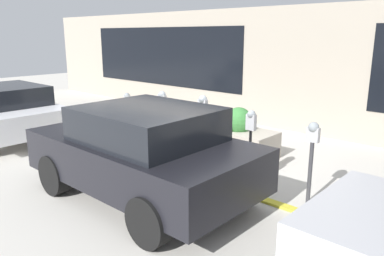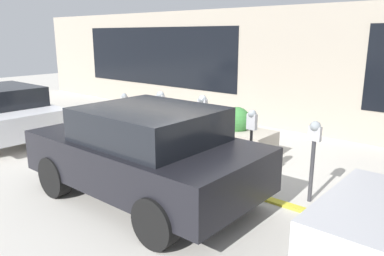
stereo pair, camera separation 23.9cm
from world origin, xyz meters
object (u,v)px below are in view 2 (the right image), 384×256
object	(u,v)px
parking_meter_nearest	(314,144)
parked_car_middle	(145,152)
parking_meter_farthest	(125,111)
parking_meter_second	(252,128)
parking_meter_middle	(202,116)
parking_meter_fourth	(161,109)
planter_box	(236,138)

from	to	relation	value
parking_meter_nearest	parked_car_middle	bearing A→B (deg)	38.35
parking_meter_farthest	parked_car_middle	world-z (taller)	parked_car_middle
parking_meter_nearest	parking_meter_second	distance (m)	1.17
parking_meter_middle	parking_meter_nearest	bearing A→B (deg)	179.02
parking_meter_nearest	parking_meter_fourth	xyz separation A→B (m)	(3.50, -0.06, 0.10)
parking_meter_nearest	planter_box	bearing A→B (deg)	-28.75
parking_meter_middle	planter_box	size ratio (longest dim) A/B	0.91
parking_meter_middle	parking_meter_farthest	size ratio (longest dim) A/B	1.15
parking_meter_second	parking_meter_farthest	distance (m)	3.50
parking_meter_second	parking_meter_middle	distance (m)	1.14
parking_meter_second	parking_meter_nearest	bearing A→B (deg)	178.48
parking_meter_nearest	parking_meter_farthest	size ratio (longest dim) A/B	1.02
parking_meter_nearest	planter_box	size ratio (longest dim) A/B	0.81
parking_meter_second	parking_meter_farthest	world-z (taller)	parking_meter_second
planter_box	parking_meter_second	bearing A→B (deg)	132.73
parking_meter_middle	parking_meter_farthest	bearing A→B (deg)	0.45
parking_meter_nearest	planter_box	distance (m)	2.70
parking_meter_middle	planter_box	bearing A→B (deg)	-89.81
parking_meter_nearest	parked_car_middle	distance (m)	2.69
parking_meter_farthest	parking_meter_nearest	bearing A→B (deg)	179.75
parking_meter_second	parking_meter_fourth	world-z (taller)	parking_meter_fourth
parking_meter_middle	parking_meter_fourth	distance (m)	1.19
parking_meter_fourth	parking_meter_farthest	size ratio (longest dim) A/B	1.12
parking_meter_nearest	parking_meter_farthest	distance (m)	4.67
parking_meter_nearest	parking_meter_fourth	distance (m)	3.50
parking_meter_fourth	parked_car_middle	xyz separation A→B (m)	(-1.39, 1.73, -0.26)
parked_car_middle	parking_meter_second	bearing A→B (deg)	-119.49
planter_box	parked_car_middle	distance (m)	2.97
parking_meter_second	parked_car_middle	xyz separation A→B (m)	(0.94, 1.70, -0.22)
planter_box	parking_meter_farthest	bearing A→B (deg)	27.87
parking_meter_farthest	parked_car_middle	distance (m)	3.07
parking_meter_fourth	parking_meter_farthest	world-z (taller)	parking_meter_fourth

